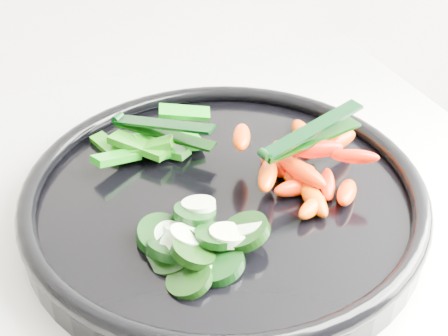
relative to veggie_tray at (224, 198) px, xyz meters
name	(u,v)px	position (x,y,z in m)	size (l,w,h in m)	color
veggie_tray	(224,198)	(0.00, 0.00, 0.00)	(0.42, 0.42, 0.04)	black
cucumber_pile	(192,243)	(-0.05, -0.06, 0.01)	(0.12, 0.11, 0.04)	black
carrot_pile	(302,165)	(0.08, -0.01, 0.02)	(0.14, 0.16, 0.05)	red
pepper_pile	(154,142)	(-0.04, 0.10, 0.01)	(0.14, 0.09, 0.04)	#09650E
tong_carrot	(309,136)	(0.08, -0.01, 0.05)	(0.11, 0.04, 0.02)	black
tong_pepper	(161,128)	(-0.03, 0.09, 0.03)	(0.09, 0.09, 0.02)	black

